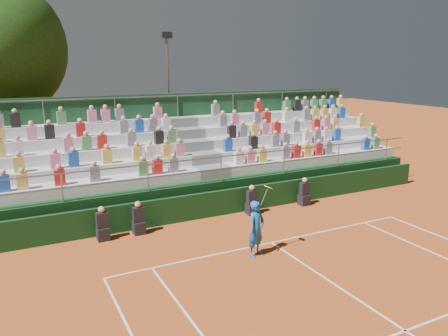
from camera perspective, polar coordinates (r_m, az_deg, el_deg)
name	(u,v)px	position (r m, az deg, el deg)	size (l,w,h in m)	color
ground	(271,243)	(14.77, 6.20, -9.68)	(90.00, 90.00, 0.00)	#B6501E
courtside_wall	(227,202)	(17.19, 0.45, -4.43)	(20.00, 0.15, 1.00)	black
line_officials	(207,210)	(16.36, -2.29, -5.47)	(8.71, 0.40, 1.19)	black
grandstand	(195,170)	(19.85, -3.83, -0.21)	(20.00, 5.20, 4.40)	black
tennis_player	(256,229)	(13.49, 4.25, -7.89)	(0.91, 0.64, 2.22)	#165EAB
floodlight_mast	(168,88)	(25.91, -7.30, 10.38)	(0.60, 0.25, 7.51)	gray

